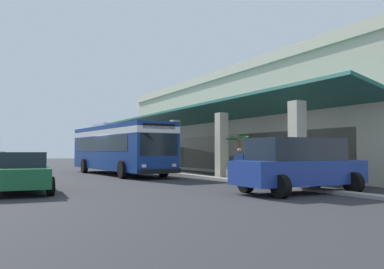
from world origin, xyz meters
TOP-DOWN VIEW (x-y plane):
  - ground at (0.00, 8.00)m, footprint 120.00×120.00m
  - curb_strip at (-0.14, 3.66)m, footprint 35.33×0.50m
  - plaza_building at (-0.14, 13.28)m, footprint 29.74×15.57m
  - transit_bus at (-0.47, 0.45)m, footprint 11.37×3.40m
  - parked_sedan_green at (8.41, -6.08)m, footprint 4.53×2.26m
  - parked_suv_blue at (13.44, 2.64)m, footprint 2.81×4.86m
  - pedestrian at (10.30, 2.31)m, footprint 0.66×0.38m
  - potted_palm at (6.95, 4.61)m, footprint 2.00×1.55m

SIDE VIEW (x-z plane):
  - ground at x=0.00m, z-range 0.00..0.00m
  - curb_strip at x=-0.14m, z-range 0.00..0.12m
  - potted_palm at x=6.95m, z-range -0.68..1.70m
  - parked_sedan_green at x=8.41m, z-range 0.02..1.49m
  - pedestrian at x=10.30m, z-range 0.10..1.73m
  - parked_suv_blue at x=13.44m, z-range 0.03..2.00m
  - transit_bus at x=-0.47m, z-range 0.18..3.52m
  - plaza_building at x=-0.14m, z-range 0.00..7.19m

